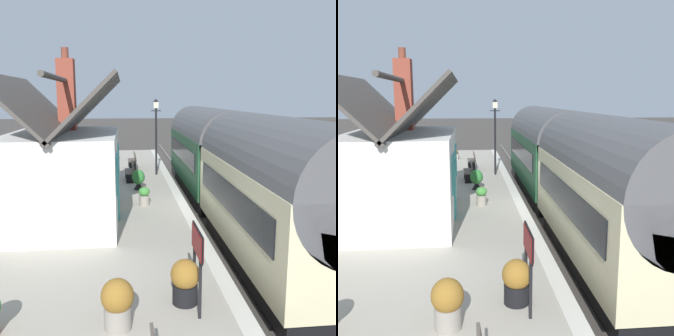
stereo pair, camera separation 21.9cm
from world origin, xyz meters
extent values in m
plane|color=#423D38|center=(0.00, 0.00, 0.00)|extent=(160.00, 160.00, 0.00)
cube|color=#A39B8C|center=(0.00, 4.01, 0.46)|extent=(32.00, 6.03, 0.93)
cube|color=beige|center=(0.00, 1.18, 0.93)|extent=(32.00, 0.36, 0.02)
cube|color=gray|center=(0.00, -1.62, 0.07)|extent=(52.00, 0.08, 0.14)
cube|color=gray|center=(0.00, -0.18, 0.07)|extent=(52.00, 0.08, 0.14)
cube|color=black|center=(5.95, -0.90, 0.35)|extent=(8.32, 2.29, 0.70)
cube|color=#1E4C2D|center=(5.95, -0.90, 1.85)|extent=(9.05, 2.70, 2.30)
cylinder|color=#515154|center=(5.95, -0.90, 3.00)|extent=(9.05, 2.65, 2.65)
cube|color=black|center=(5.95, 0.47, 2.14)|extent=(7.69, 0.03, 0.80)
cylinder|color=black|center=(8.66, -0.90, 0.35)|extent=(0.70, 2.16, 0.70)
cylinder|color=black|center=(3.24, -0.90, 0.35)|extent=(0.70, 2.16, 0.70)
cube|color=black|center=(10.49, -0.90, 2.25)|extent=(0.04, 2.16, 0.90)
cylinder|color=#F2EDCC|center=(10.51, -0.90, 1.27)|extent=(0.06, 0.24, 0.24)
cube|color=red|center=(10.55, -0.90, 0.82)|extent=(0.16, 2.56, 0.24)
cube|color=black|center=(-3.13, -0.90, 0.35)|extent=(7.47, 2.29, 0.70)
cube|color=beige|center=(-3.13, -0.90, 1.85)|extent=(8.12, 2.70, 2.30)
cylinder|color=#515154|center=(-3.13, -0.90, 3.00)|extent=(8.12, 2.65, 2.65)
cube|color=black|center=(-3.13, 0.47, 2.14)|extent=(6.90, 0.03, 0.80)
cylinder|color=black|center=(-0.70, -0.90, 0.35)|extent=(0.70, 2.16, 0.70)
cylinder|color=black|center=(-5.57, -0.90, 0.35)|extent=(0.70, 2.16, 0.70)
cube|color=white|center=(-0.79, 5.18, 2.32)|extent=(5.39, 3.32, 2.80)
cube|color=#47423D|center=(-0.79, 4.35, 4.54)|extent=(5.89, 1.91, 1.89)
cube|color=#47423D|center=(-0.79, 6.01, 4.54)|extent=(5.89, 1.91, 1.89)
cylinder|color=#47423D|center=(-0.79, 5.18, 5.36)|extent=(5.89, 0.16, 0.16)
cube|color=brown|center=(0.34, 5.18, 4.90)|extent=(0.56, 0.56, 2.35)
cylinder|color=brown|center=(0.34, 5.18, 6.26)|extent=(0.24, 0.24, 0.36)
cube|color=teal|center=(-0.78, 3.50, 1.98)|extent=(0.90, 0.06, 2.10)
cube|color=teal|center=(-2.18, 3.50, 2.63)|extent=(0.80, 0.05, 1.10)
cube|color=teal|center=(0.62, 3.50, 2.63)|extent=(0.80, 0.05, 1.10)
cube|color=brown|center=(8.20, 2.90, 1.38)|extent=(1.41, 0.45, 0.06)
cube|color=brown|center=(8.21, 2.72, 1.61)|extent=(1.40, 0.15, 0.40)
cube|color=black|center=(7.64, 2.88, 1.15)|extent=(0.07, 0.36, 0.44)
cube|color=black|center=(8.76, 2.92, 1.15)|extent=(0.07, 0.36, 0.44)
cube|color=brown|center=(4.92, 3.08, 1.38)|extent=(1.42, 0.46, 0.06)
cube|color=brown|center=(4.93, 2.90, 1.61)|extent=(1.40, 0.17, 0.40)
cube|color=black|center=(4.36, 3.05, 1.15)|extent=(0.08, 0.36, 0.44)
cube|color=black|center=(5.48, 3.10, 1.15)|extent=(0.08, 0.36, 0.44)
cone|color=black|center=(3.08, 2.72, 1.10)|extent=(0.41, 0.41, 0.35)
cylinder|color=black|center=(3.08, 2.72, 0.96)|extent=(0.23, 0.23, 0.06)
ellipsoid|color=#2D7233|center=(3.08, 2.72, 1.47)|extent=(0.55, 0.55, 0.63)
cone|color=#D64B3D|center=(3.08, 2.72, 1.66)|extent=(0.10, 0.10, 0.22)
cylinder|color=black|center=(-6.51, 2.16, 1.12)|extent=(0.48, 0.48, 0.39)
ellipsoid|color=olive|center=(-6.51, 2.16, 1.51)|extent=(0.56, 0.56, 0.59)
cone|color=#DF2973|center=(-6.51, 2.16, 1.70)|extent=(0.12, 0.12, 0.22)
cube|color=gray|center=(11.72, 3.86, 1.10)|extent=(0.90, 0.32, 0.36)
ellipsoid|color=olive|center=(11.72, 3.86, 1.40)|extent=(0.81, 0.29, 0.29)
cylinder|color=gray|center=(0.52, 2.60, 1.11)|extent=(0.37, 0.37, 0.37)
ellipsoid|color=#3D8438|center=(0.52, 2.60, 1.44)|extent=(0.41, 0.41, 0.34)
cone|color=red|center=(0.52, 2.60, 1.59)|extent=(0.09, 0.09, 0.16)
cylinder|color=gray|center=(-7.22, 3.42, 1.13)|extent=(0.46, 0.46, 0.40)
ellipsoid|color=olive|center=(-7.22, 3.42, 1.52)|extent=(0.56, 0.56, 0.59)
cone|color=#C85261|center=(-7.22, 3.42, 1.72)|extent=(0.12, 0.12, 0.22)
cylinder|color=black|center=(6.30, 1.70, 2.62)|extent=(0.10, 0.10, 3.39)
cylinder|color=black|center=(6.30, 1.70, 4.16)|extent=(0.05, 0.50, 0.05)
cube|color=beige|center=(6.30, 1.70, 4.45)|extent=(0.24, 0.24, 0.32)
cone|color=black|center=(6.30, 1.70, 4.67)|extent=(0.32, 0.32, 0.14)
cylinder|color=black|center=(-7.06, 1.98, 1.48)|extent=(0.06, 0.06, 1.10)
cylinder|color=black|center=(-6.46, 1.98, 1.48)|extent=(0.06, 0.06, 1.10)
cube|color=maroon|center=(-6.76, 1.98, 2.25)|extent=(0.90, 0.06, 0.44)
cube|color=black|center=(-6.76, 1.98, 2.25)|extent=(0.96, 0.03, 0.50)
camera|label=1|loc=(-13.41, 3.24, 4.81)|focal=42.12mm
camera|label=2|loc=(-13.43, 3.02, 4.81)|focal=42.12mm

